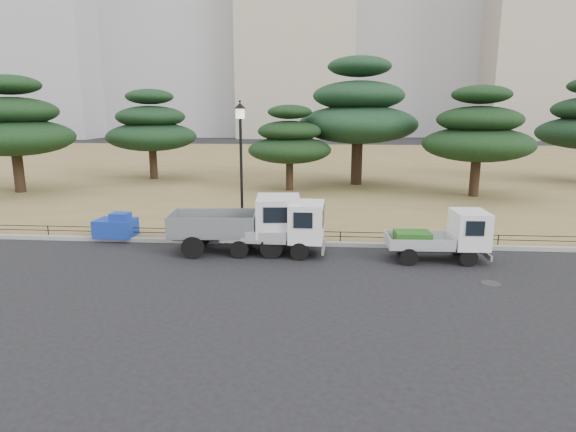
# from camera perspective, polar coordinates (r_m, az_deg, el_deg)

# --- Properties ---
(ground) EXTENTS (220.00, 220.00, 0.00)m
(ground) POSITION_cam_1_polar(r_m,az_deg,el_deg) (16.49, -0.58, -5.90)
(ground) COLOR black
(lawn) EXTENTS (120.00, 56.00, 0.15)m
(lawn) POSITION_cam_1_polar(r_m,az_deg,el_deg) (46.49, 2.95, 6.05)
(lawn) COLOR olive
(lawn) RESTS_ON ground
(curb) EXTENTS (120.00, 0.25, 0.16)m
(curb) POSITION_cam_1_polar(r_m,az_deg,el_deg) (18.94, 0.15, -3.22)
(curb) COLOR gray
(curb) RESTS_ON ground
(truck_large) EXTENTS (4.91, 2.30, 2.08)m
(truck_large) POSITION_cam_1_polar(r_m,az_deg,el_deg) (17.89, -5.25, -0.65)
(truck_large) COLOR black
(truck_large) RESTS_ON ground
(truck_kei_front) EXTENTS (3.72, 1.71, 1.94)m
(truck_kei_front) POSITION_cam_1_polar(r_m,az_deg,el_deg) (17.58, -0.73, -1.47)
(truck_kei_front) COLOR black
(truck_kei_front) RESTS_ON ground
(truck_kei_rear) EXTENTS (3.44, 1.59, 1.78)m
(truck_kei_rear) POSITION_cam_1_polar(r_m,az_deg,el_deg) (17.70, 18.03, -2.25)
(truck_kei_rear) COLOR black
(truck_kei_rear) RESTS_ON ground
(street_lamp) EXTENTS (0.48, 0.48, 5.32)m
(street_lamp) POSITION_cam_1_polar(r_m,az_deg,el_deg) (18.85, -5.61, 7.98)
(street_lamp) COLOR black
(street_lamp) RESTS_ON lawn
(pipe_fence) EXTENTS (38.00, 0.04, 0.40)m
(pipe_fence) POSITION_cam_1_polar(r_m,az_deg,el_deg) (18.99, 0.19, -2.06)
(pipe_fence) COLOR black
(pipe_fence) RESTS_ON lawn
(tarp_pile) EXTENTS (1.57, 1.18, 1.01)m
(tarp_pile) POSITION_cam_1_polar(r_m,az_deg,el_deg) (20.80, -19.70, -1.19)
(tarp_pile) COLOR #1536A7
(tarp_pile) RESTS_ON lawn
(manhole) EXTENTS (0.60, 0.60, 0.01)m
(manhole) POSITION_cam_1_polar(r_m,az_deg,el_deg) (16.09, 22.91, -7.36)
(manhole) COLOR #2D2D30
(manhole) RESTS_ON ground
(pine_west_far) EXTENTS (7.09, 7.09, 7.16)m
(pine_west_far) POSITION_cam_1_polar(r_m,az_deg,el_deg) (34.46, -29.80, 9.28)
(pine_west_far) COLOR black
(pine_west_far) RESTS_ON lawn
(pine_west_near) EXTENTS (6.59, 6.59, 6.59)m
(pine_west_near) POSITION_cam_1_polar(r_m,az_deg,el_deg) (37.55, -15.91, 10.03)
(pine_west_near) COLOR black
(pine_west_near) RESTS_ON lawn
(pine_center_left) EXTENTS (5.32, 5.32, 5.40)m
(pine_center_left) POSITION_cam_1_polar(r_m,az_deg,el_deg) (30.86, 0.19, 8.83)
(pine_center_left) COLOR black
(pine_center_left) RESTS_ON lawn
(pine_center_right) EXTENTS (8.10, 8.10, 8.59)m
(pine_center_right) POSITION_cam_1_polar(r_m,az_deg,el_deg) (33.67, 8.32, 12.16)
(pine_center_right) COLOR black
(pine_center_right) RESTS_ON lawn
(pine_east_near) EXTENTS (6.42, 6.42, 6.48)m
(pine_east_near) POSITION_cam_1_polar(r_m,az_deg,el_deg) (30.66, 21.63, 9.12)
(pine_east_near) COLOR black
(pine_east_near) RESTS_ON lawn
(tower_east) EXTENTS (20.00, 18.00, 48.00)m
(tower_east) POSITION_cam_1_polar(r_m,az_deg,el_deg) (106.60, 27.90, 21.18)
(tower_east) COLOR #AAA08C
(tower_east) RESTS_ON ground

